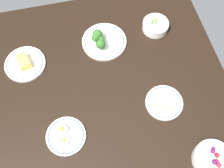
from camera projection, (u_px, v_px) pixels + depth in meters
dining_table at (112, 88)px, 127.09cm from camera, size 113.90×110.48×4.00cm
plate_broccoli at (103, 41)px, 133.90cm from camera, size 22.66×22.66×8.74cm
plate_sandwich at (164, 102)px, 120.12cm from camera, size 17.06×17.06×4.60cm
bowl_peas at (155, 25)px, 137.61cm from camera, size 13.56×13.56×5.88cm
plate_cheese at (25, 63)px, 129.28cm from camera, size 19.96×19.96×4.67cm
bowl_berries at (213, 159)px, 107.73cm from camera, size 15.86×15.86×6.93cm
plate_eggs at (65, 135)px, 113.81cm from camera, size 17.29×17.29×4.66cm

